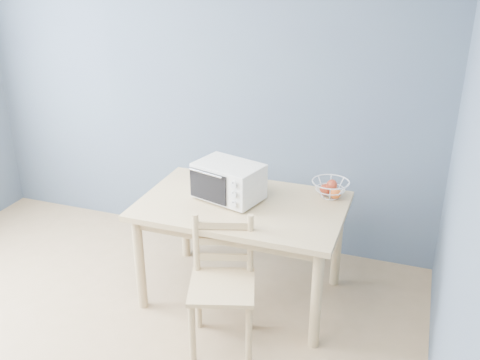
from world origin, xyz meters
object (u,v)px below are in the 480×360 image
(toaster_oven, at_px, (226,180))
(fruit_basket, at_px, (331,188))
(dining_table, at_px, (242,216))
(dining_chair, at_px, (222,286))

(toaster_oven, distance_m, fruit_basket, 0.73)
(dining_table, height_order, dining_chair, dining_chair)
(dining_table, relative_size, fruit_basket, 4.61)
(toaster_oven, bearing_deg, dining_chair, -56.06)
(dining_table, xyz_separation_m, dining_chair, (0.05, -0.52, -0.23))
(dining_table, height_order, fruit_basket, fruit_basket)
(dining_chair, bearing_deg, dining_table, 78.16)
(toaster_oven, xyz_separation_m, dining_chair, (0.18, -0.55, -0.47))
(dining_table, xyz_separation_m, toaster_oven, (-0.13, 0.04, 0.24))
(fruit_basket, xyz_separation_m, dining_chair, (-0.50, -0.82, -0.40))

